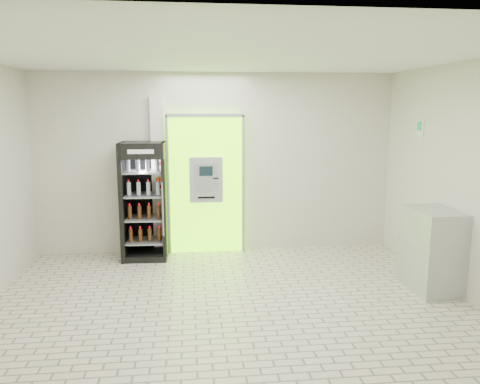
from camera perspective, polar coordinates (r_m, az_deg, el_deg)
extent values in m
plane|color=beige|center=(5.87, -1.09, -14.05)|extent=(6.00, 6.00, 0.00)
plane|color=beige|center=(7.90, -2.79, 3.53)|extent=(6.00, 0.00, 6.00)
plane|color=beige|center=(3.01, 3.20, -7.30)|extent=(6.00, 0.00, 6.00)
plane|color=beige|center=(6.43, 26.52, 0.97)|extent=(0.00, 5.00, 5.00)
plane|color=white|center=(5.39, -1.20, 16.47)|extent=(6.00, 6.00, 0.00)
cube|color=#70EC05|center=(7.87, -4.19, 0.92)|extent=(1.20, 0.12, 2.30)
cube|color=gray|center=(7.70, -4.28, 9.31)|extent=(1.28, 0.04, 0.06)
cube|color=gray|center=(7.80, -8.79, 0.75)|extent=(0.04, 0.04, 2.30)
cube|color=gray|center=(7.85, 0.43, 0.92)|extent=(0.04, 0.04, 2.30)
cube|color=black|center=(7.95, -3.39, -3.76)|extent=(0.62, 0.01, 0.67)
cube|color=black|center=(7.72, -6.79, 6.89)|extent=(0.22, 0.01, 0.18)
cube|color=#AAADB2|center=(7.75, -4.17, 1.52)|extent=(0.55, 0.12, 0.75)
cube|color=black|center=(7.66, -4.16, 2.55)|extent=(0.22, 0.01, 0.16)
cube|color=gray|center=(7.70, -4.13, 0.49)|extent=(0.16, 0.01, 0.12)
cube|color=black|center=(7.69, -2.96, 1.69)|extent=(0.09, 0.01, 0.02)
cube|color=black|center=(7.73, -4.12, -0.68)|extent=(0.28, 0.01, 0.03)
cube|color=silver|center=(7.88, -9.89, 1.91)|extent=(0.22, 0.10, 2.60)
cube|color=#193FB2|center=(7.78, -9.99, 4.40)|extent=(0.09, 0.01, 0.06)
cube|color=red|center=(7.80, -9.96, 3.45)|extent=(0.09, 0.01, 0.06)
cube|color=yellow|center=(7.81, -9.93, 2.50)|extent=(0.09, 0.01, 0.06)
cube|color=orange|center=(7.83, -9.90, 1.56)|extent=(0.09, 0.01, 0.06)
cube|color=red|center=(7.85, -9.87, 0.62)|extent=(0.09, 0.01, 0.06)
cube|color=black|center=(7.68, -11.57, -1.06)|extent=(0.73, 0.67, 1.89)
cube|color=black|center=(7.97, -11.38, -0.65)|extent=(0.71, 0.07, 1.89)
cube|color=red|center=(7.25, -12.02, 4.83)|extent=(0.69, 0.03, 0.23)
cube|color=white|center=(7.25, -12.03, 4.83)|extent=(0.40, 0.02, 0.07)
cube|color=black|center=(7.90, -11.34, -7.45)|extent=(0.73, 0.67, 0.09)
cylinder|color=gray|center=(7.34, -9.40, -2.11)|extent=(0.02, 0.02, 0.85)
cube|color=gray|center=(7.83, -11.40, -5.81)|extent=(0.61, 0.57, 0.02)
cube|color=gray|center=(7.74, -11.50, -3.12)|extent=(0.61, 0.57, 0.02)
cube|color=gray|center=(7.66, -11.59, -0.37)|extent=(0.61, 0.57, 0.02)
cube|color=gray|center=(7.60, -11.69, 2.43)|extent=(0.61, 0.57, 0.02)
cube|color=#AAADB2|center=(6.77, 22.33, -6.56)|extent=(0.58, 0.84, 1.10)
cube|color=gray|center=(6.62, 20.24, -6.28)|extent=(0.03, 0.81, 0.01)
cube|color=white|center=(7.58, 21.10, 7.30)|extent=(0.02, 0.22, 0.26)
cube|color=#0D963F|center=(7.58, 21.03, 7.53)|extent=(0.00, 0.14, 0.14)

